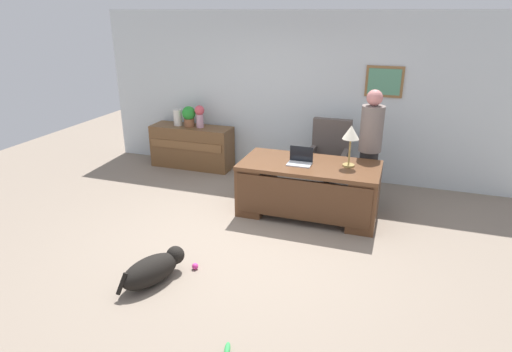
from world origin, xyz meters
The scene contains 14 objects.
ground_plane centered at (0.00, 0.00, 0.00)m, with size 12.00×12.00×0.00m, color gray.
back_wall centered at (0.01, 2.60, 1.35)m, with size 7.00×0.16×2.70m.
desk centered at (0.59, 0.96, 0.41)m, with size 1.87×0.92×0.74m.
credenza centered at (-1.83, 2.25, 0.38)m, with size 1.47×0.50×0.75m.
armchair centered at (0.69, 1.97, 0.49)m, with size 0.60×0.59×1.11m.
person_standing centered at (1.32, 1.65, 0.87)m, with size 0.32×0.32×1.68m.
dog_lying centered at (-0.58, -1.16, 0.15)m, with size 0.53×0.79×0.30m.
laptop centered at (0.47, 0.95, 0.80)m, with size 0.32×0.22×0.22m.
desk_lamp centered at (1.10, 1.06, 1.18)m, with size 0.22×0.22×0.56m.
vase_with_flowers centered at (-1.65, 2.25, 0.97)m, with size 0.17×0.17×0.39m.
vase_empty centered at (-2.09, 2.25, 0.89)m, with size 0.15×0.15×0.29m, color silver.
potted_plant centered at (-1.86, 2.25, 0.95)m, with size 0.24×0.24×0.36m.
dog_toy_ball centered at (-0.28, -0.80, 0.04)m, with size 0.07×0.07×0.07m, color #D8338C.
dog_toy_bone centered at (0.54, -1.84, 0.03)m, with size 0.17×0.05×0.05m, color green.
Camera 1 is at (1.70, -4.47, 2.69)m, focal length 30.35 mm.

